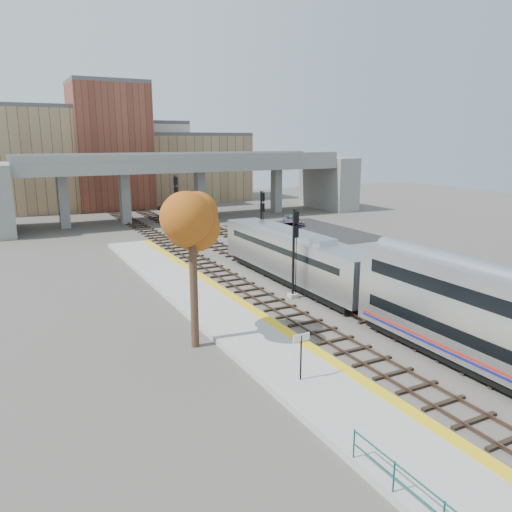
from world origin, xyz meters
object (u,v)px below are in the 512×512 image
signal_mast_near (294,256)px  signal_mast_mid (261,226)px  locomotive (293,255)px  car_c (294,221)px  tree (192,229)px  car_b (292,229)px  car_a (276,233)px  signal_mast_far (176,207)px

signal_mast_near → signal_mast_mid: size_ratio=1.00×
locomotive → car_c: 28.07m
tree → car_b: 35.72m
locomotive → signal_mast_near: 4.11m
car_a → car_c: size_ratio=0.87×
signal_mast_mid → signal_mast_far: signal_mast_far is taller
signal_mast_mid → car_b: 13.23m
tree → car_a: tree is taller
signal_mast_far → car_c: signal_mast_far is taller
signal_mast_mid → car_a: signal_mast_mid is taller
signal_mast_near → tree: size_ratio=0.72×
signal_mast_near → signal_mast_far: 26.30m
signal_mast_mid → car_b: bearing=44.8°
signal_mast_mid → car_a: 10.17m
locomotive → car_c: locomotive is taller
signal_mast_near → signal_mast_far: size_ratio=0.90×
locomotive → signal_mast_near: signal_mast_near is taller
car_b → tree: bearing=-125.2°
signal_mast_mid → car_a: (6.05, 7.79, -2.49)m
car_a → car_c: (6.72, 6.81, -0.01)m
locomotive → car_c: bearing=58.2°
signal_mast_near → tree: bearing=-152.3°
locomotive → car_b: (11.22, 18.39, -1.61)m
signal_mast_far → car_b: size_ratio=1.92×
signal_mast_far → tree: (-9.50, -31.28, 3.03)m
car_a → signal_mast_mid: bearing=-138.6°
signal_mast_mid → car_c: size_ratio=1.59×
car_c → signal_mast_far: bearing=-172.0°
locomotive → signal_mast_mid: bearing=77.8°
car_a → signal_mast_near: bearing=-127.2°
tree → car_b: tree is taller
car_b → locomotive: bearing=-116.1°
signal_mast_far → car_c: bearing=3.2°
locomotive → car_a: (8.05, 17.01, -1.63)m
signal_mast_far → car_c: size_ratio=1.78×
signal_mast_near → car_a: signal_mast_near is taller
signal_mast_far → car_a: signal_mast_far is taller
locomotive → car_a: locomotive is taller
car_b → signal_mast_mid: bearing=-129.9°
tree → signal_mast_near: bearing=27.7°
car_b → signal_mast_far: bearing=166.7°
signal_mast_mid → signal_mast_far: 14.26m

